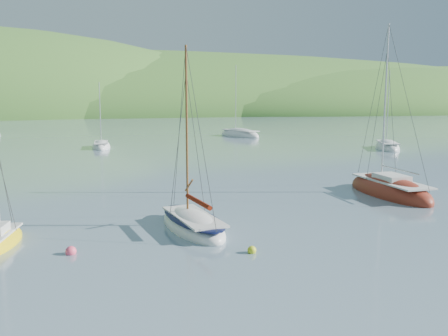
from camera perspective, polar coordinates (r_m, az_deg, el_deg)
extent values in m
plane|color=slate|center=(21.25, 0.09, -10.51)|extent=(700.00, 700.00, 0.00)
ellipsoid|color=#296325|center=(189.67, -12.41, 6.37)|extent=(440.00, 110.00, 44.00)
ellipsoid|color=#296325|center=(203.11, 14.13, 6.45)|extent=(240.00, 100.00, 34.00)
ellipsoid|color=white|center=(25.91, -3.57, -6.71)|extent=(3.49, 6.83, 1.60)
cube|color=beige|center=(25.65, -3.48, -5.55)|extent=(2.64, 5.31, 0.10)
cylinder|color=brown|center=(25.79, -4.28, 4.22)|extent=(0.12, 0.12, 8.68)
ellipsoid|color=black|center=(25.79, -3.58, -5.70)|extent=(3.43, 6.76, 0.27)
cylinder|color=#661808|center=(24.84, -2.97, -3.86)|extent=(0.78, 3.12, 0.24)
ellipsoid|color=maroon|center=(36.09, 18.38, -2.66)|extent=(3.25, 8.59, 2.34)
cube|color=beige|center=(35.80, 18.59, -1.42)|extent=(2.43, 6.70, 0.10)
cylinder|color=#B6B6BA|center=(36.28, 17.93, 7.10)|extent=(0.12, 0.12, 10.60)
cube|color=beige|center=(35.76, 18.61, -1.04)|extent=(1.68, 2.44, 0.42)
cylinder|color=#B6B6BA|center=(34.98, 19.45, -0.18)|extent=(0.25, 4.07, 0.09)
ellipsoid|color=white|center=(64.87, -13.85, 2.36)|extent=(2.30, 6.30, 1.71)
cube|color=beige|center=(64.68, -13.87, 2.88)|extent=(1.72, 4.91, 0.10)
cylinder|color=#B6B6BA|center=(65.31, -13.98, 6.20)|extent=(0.12, 0.12, 7.52)
ellipsoid|color=white|center=(79.41, 1.81, 3.75)|extent=(6.25, 9.04, 2.33)
cube|color=beige|center=(79.21, 1.89, 4.33)|extent=(4.78, 7.01, 0.10)
cylinder|color=#B6B6BA|center=(79.91, 1.36, 8.03)|extent=(0.12, 0.12, 10.27)
ellipsoid|color=white|center=(65.09, 18.17, 2.21)|extent=(5.03, 7.73, 1.99)
cube|color=beige|center=(64.88, 18.22, 2.82)|extent=(3.84, 6.00, 0.10)
cylinder|color=#B6B6BA|center=(65.62, 18.24, 6.68)|extent=(0.12, 0.12, 8.76)
sphere|color=#C6D21E|center=(22.17, 3.20, -9.37)|extent=(0.40, 0.40, 0.40)
sphere|color=#FF4B6B|center=(22.98, -17.09, -9.10)|extent=(0.47, 0.47, 0.47)
sphere|color=#D64323|center=(36.73, 18.99, -2.57)|extent=(0.44, 0.44, 0.44)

